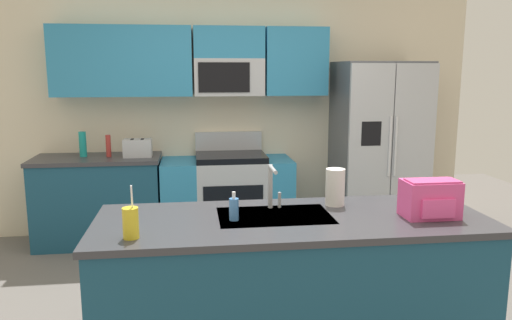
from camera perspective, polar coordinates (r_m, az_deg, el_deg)
name	(u,v)px	position (r m, az deg, el deg)	size (l,w,h in m)	color
ground_plane	(262,317)	(3.79, 0.74, -17.53)	(9.00, 9.00, 0.00)	#66605B
kitchen_wall_unit	(222,97)	(5.42, -3.92, 7.16)	(5.20, 0.43, 2.60)	beige
back_counter	(99,200)	(5.36, -17.52, -4.38)	(1.26, 0.63, 0.90)	navy
range_oven	(227,196)	(5.30, -3.29, -4.19)	(1.36, 0.61, 1.10)	#B7BABF
refrigerator	(378,150)	(5.48, 13.82, 1.17)	(0.90, 0.76, 1.85)	#4C4F54
island_counter	(291,287)	(3.16, 4.08, -14.32)	(2.34, 0.87, 0.90)	navy
toaster	(138,148)	(5.15, -13.39, 1.35)	(0.28, 0.16, 0.18)	#B7BABF
pepper_mill	(108,146)	(5.23, -16.54, 1.56)	(0.05, 0.05, 0.22)	#B2332D
bottle_teal	(83,144)	(5.32, -19.21, 1.72)	(0.07, 0.07, 0.25)	teal
sink_faucet	(272,183)	(3.12, 1.83, -2.65)	(0.08, 0.21, 0.28)	#B7BABF
drink_cup_yellow	(131,223)	(2.69, -14.15, -6.98)	(0.08, 0.08, 0.28)	yellow
soap_dispenser	(234,209)	(2.92, -2.55, -5.60)	(0.06, 0.06, 0.17)	#4C8CD8
paper_towel_roll	(335,187)	(3.26, 9.04, -3.08)	(0.12, 0.12, 0.24)	white
backpack	(430,198)	(3.14, 19.33, -4.13)	(0.32, 0.22, 0.23)	#EA4C93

